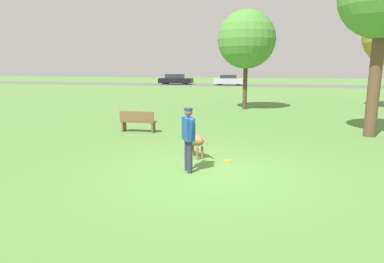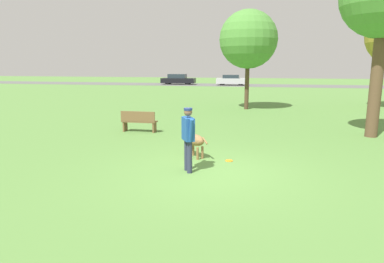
% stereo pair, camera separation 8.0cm
% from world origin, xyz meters
% --- Properties ---
extents(ground_plane, '(120.00, 120.00, 0.00)m').
position_xyz_m(ground_plane, '(0.00, 0.00, 0.00)').
color(ground_plane, '#56843D').
extents(far_road_strip, '(120.00, 6.00, 0.01)m').
position_xyz_m(far_road_strip, '(0.00, 36.34, 0.01)').
color(far_road_strip, '#5B5B59').
rests_on(far_road_strip, ground_plane).
extents(person, '(0.42, 0.65, 1.62)m').
position_xyz_m(person, '(-0.55, -0.02, 0.96)').
color(person, '#2D334C').
rests_on(person, ground_plane).
extents(dog, '(0.89, 0.76, 0.72)m').
position_xyz_m(dog, '(-0.67, 1.33, 0.50)').
color(dog, olive).
rests_on(dog, ground_plane).
extents(frisbee, '(0.21, 0.21, 0.02)m').
position_xyz_m(frisbee, '(0.37, 1.14, 0.01)').
color(frisbee, orange).
rests_on(frisbee, ground_plane).
extents(tree_mid_center, '(3.37, 3.37, 5.76)m').
position_xyz_m(tree_mid_center, '(0.27, 12.57, 4.06)').
color(tree_mid_center, '#4C3826').
rests_on(tree_mid_center, ground_plane).
extents(parked_car_black, '(4.50, 1.84, 1.36)m').
position_xyz_m(parked_car_black, '(-9.94, 36.63, 0.66)').
color(parked_car_black, black).
rests_on(parked_car_black, ground_plane).
extents(parked_car_silver, '(3.94, 1.89, 1.32)m').
position_xyz_m(parked_car_silver, '(-2.74, 35.99, 0.66)').
color(parked_car_silver, '#B7B7BC').
rests_on(parked_car_silver, ground_plane).
extents(park_bench, '(1.40, 0.41, 0.84)m').
position_xyz_m(park_bench, '(-3.56, 4.58, 0.45)').
color(park_bench, brown).
rests_on(park_bench, ground_plane).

